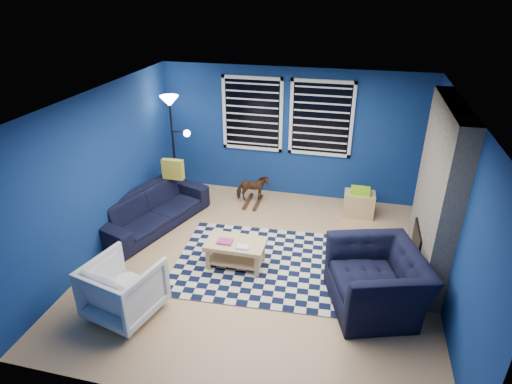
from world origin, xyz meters
TOP-DOWN VIEW (x-y plane):
  - floor at (0.00, 0.00)m, footprint 5.00×5.00m
  - ceiling at (0.00, 0.00)m, footprint 5.00×5.00m
  - wall_back at (0.00, 2.50)m, footprint 5.00×0.00m
  - wall_left at (-2.50, 0.00)m, footprint 0.00×5.00m
  - wall_right at (2.50, 0.00)m, footprint 0.00×5.00m
  - fireplace at (2.36, 0.50)m, footprint 0.65×2.00m
  - window_left at (-0.75, 2.46)m, footprint 1.17×0.06m
  - window_right at (0.55, 2.46)m, footprint 1.17×0.06m
  - tv at (2.45, 2.00)m, footprint 0.07×1.00m
  - rug at (-0.03, 0.02)m, footprint 2.62×2.15m
  - sofa at (-2.10, 0.69)m, footprint 2.31×1.48m
  - armchair_big at (1.65, -0.53)m, footprint 1.52×1.42m
  - armchair_bent at (-1.46, -1.42)m, footprint 1.00×1.02m
  - rocking_horse at (-0.60, 1.88)m, footprint 0.49×0.67m
  - coffee_table at (-0.37, -0.12)m, footprint 0.88×0.51m
  - cabinet at (1.38, 1.90)m, footprint 0.55×0.37m
  - floor_lamp at (-2.13, 1.87)m, footprint 0.55×0.34m
  - throw_pillow at (-1.95, 1.34)m, footprint 0.39×0.12m

SIDE VIEW (x-z plane):
  - floor at x=0.00m, z-range 0.00..0.00m
  - rug at x=-0.03m, z-range 0.00..0.02m
  - cabinet at x=1.38m, z-range -0.03..0.51m
  - coffee_table at x=-0.37m, z-range 0.08..0.52m
  - sofa at x=-2.10m, z-range 0.00..0.63m
  - rocking_horse at x=-0.60m, z-range 0.07..0.58m
  - armchair_bent at x=-1.46m, z-range 0.00..0.77m
  - armchair_big at x=1.65m, z-range 0.00..0.81m
  - throw_pillow at x=-1.95m, z-range 0.63..1.00m
  - fireplace at x=2.36m, z-range -0.05..2.45m
  - wall_back at x=0.00m, z-range -1.25..3.75m
  - wall_left at x=-2.50m, z-range -1.25..3.75m
  - wall_right at x=2.50m, z-range -1.25..3.75m
  - tv at x=2.45m, z-range 1.11..1.69m
  - window_left at x=-0.75m, z-range 0.89..2.31m
  - window_right at x=0.55m, z-range 0.89..2.31m
  - floor_lamp at x=-2.13m, z-range 0.64..2.65m
  - ceiling at x=0.00m, z-range 2.50..2.50m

